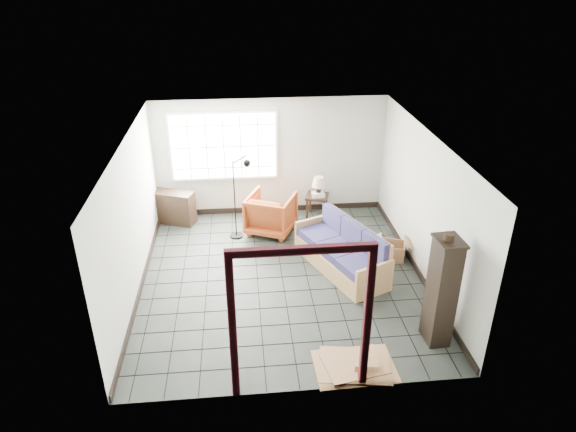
{
  "coord_description": "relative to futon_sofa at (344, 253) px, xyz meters",
  "views": [
    {
      "loc": [
        -0.66,
        -7.79,
        5.17
      ],
      "look_at": [
        0.14,
        0.3,
        1.09
      ],
      "focal_mm": 32.0,
      "sensor_mm": 36.0,
      "label": 1
    }
  ],
  "objects": [
    {
      "name": "tall_shelf",
      "position": [
        0.99,
        -2.11,
        0.55
      ],
      "size": [
        0.39,
        0.49,
        1.73
      ],
      "rotation": [
        0.0,
        0.0,
        0.06
      ],
      "color": "black",
      "rests_on": "ground"
    },
    {
      "name": "ground",
      "position": [
        -1.16,
        -0.2,
        -0.33
      ],
      "size": [
        5.5,
        5.5,
        0.0
      ],
      "primitive_type": "plane",
      "color": "black",
      "rests_on": "ground"
    },
    {
      "name": "room_shell",
      "position": [
        -1.16,
        -0.17,
        1.35
      ],
      "size": [
        5.02,
        5.52,
        2.61
      ],
      "color": "#A6AAA3",
      "rests_on": "ground"
    },
    {
      "name": "table_lamp",
      "position": [
        -0.15,
        2.16,
        0.49
      ],
      "size": [
        0.34,
        0.34,
        0.45
      ],
      "rotation": [
        0.0,
        0.0,
        0.19
      ],
      "color": "black",
      "rests_on": "side_table"
    },
    {
      "name": "floor_lamp",
      "position": [
        -1.84,
        1.41,
        0.62
      ],
      "size": [
        0.53,
        0.34,
        1.77
      ],
      "rotation": [
        0.0,
        0.0,
        0.27
      ],
      "color": "black",
      "rests_on": "ground"
    },
    {
      "name": "projector",
      "position": [
        -0.16,
        2.14,
        0.23
      ],
      "size": [
        0.28,
        0.23,
        0.09
      ],
      "rotation": [
        0.0,
        0.0,
        0.08
      ],
      "color": "silver",
      "rests_on": "side_table"
    },
    {
      "name": "cardboard_pile",
      "position": [
        -0.32,
        -2.59,
        -0.29
      ],
      "size": [
        1.15,
        0.88,
        0.16
      ],
      "rotation": [
        0.0,
        0.0,
        -0.02
      ],
      "color": "#906A45",
      "rests_on": "ground"
    },
    {
      "name": "armchair",
      "position": [
        -1.23,
        1.58,
        0.14
      ],
      "size": [
        1.17,
        1.14,
        0.93
      ],
      "primitive_type": "imported",
      "rotation": [
        0.0,
        0.0,
        2.73
      ],
      "color": "brown",
      "rests_on": "ground"
    },
    {
      "name": "doorway_trim",
      "position": [
        -1.16,
        -2.9,
        1.05
      ],
      "size": [
        1.8,
        0.08,
        2.2
      ],
      "color": "#390D14",
      "rests_on": "ground"
    },
    {
      "name": "window_panel",
      "position": [
        -2.16,
        2.51,
        1.27
      ],
      "size": [
        2.32,
        0.08,
        1.52
      ],
      "color": "silver",
      "rests_on": "ground"
    },
    {
      "name": "console_shelf",
      "position": [
        -3.31,
        2.2,
        0.03
      ],
      "size": [
        0.98,
        0.66,
        0.71
      ],
      "rotation": [
        0.0,
        0.0,
        -0.37
      ],
      "color": "black",
      "rests_on": "ground"
    },
    {
      "name": "pot",
      "position": [
        0.96,
        -2.12,
        1.46
      ],
      "size": [
        0.19,
        0.19,
        0.11
      ],
      "rotation": [
        0.0,
        0.0,
        -0.42
      ],
      "color": "black",
      "rests_on": "tall_shelf"
    },
    {
      "name": "side_table",
      "position": [
        -0.17,
        2.2,
        0.09
      ],
      "size": [
        0.58,
        0.58,
        0.51
      ],
      "rotation": [
        0.0,
        0.0,
        -0.32
      ],
      "color": "black",
      "rests_on": "ground"
    },
    {
      "name": "open_box",
      "position": [
        0.99,
        0.27,
        -0.17
      ],
      "size": [
        0.85,
        0.58,
        0.44
      ],
      "rotation": [
        0.0,
        0.0,
        -0.3
      ],
      "color": "#906A45",
      "rests_on": "ground"
    },
    {
      "name": "futon_sofa",
      "position": [
        0.0,
        0.0,
        0.0
      ],
      "size": [
        1.53,
        2.19,
        0.91
      ],
      "rotation": [
        0.0,
        0.0,
        0.41
      ],
      "color": "#9C6E46",
      "rests_on": "ground"
    }
  ]
}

